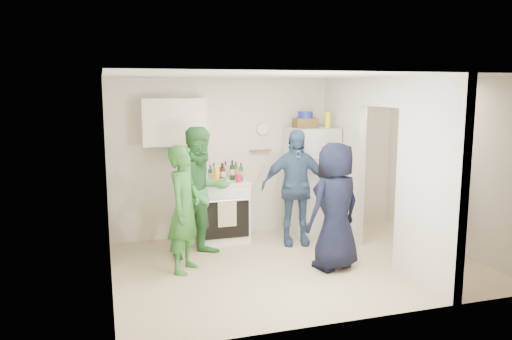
{
  "coord_description": "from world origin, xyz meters",
  "views": [
    {
      "loc": [
        -2.43,
        -5.97,
        2.33
      ],
      "look_at": [
        -0.46,
        0.4,
        1.25
      ],
      "focal_mm": 35.0,
      "sensor_mm": 36.0,
      "label": 1
    }
  ],
  "objects_px": {
    "wicker_basket": "(305,123)",
    "person_green_left": "(184,209)",
    "blue_bowl": "(305,115)",
    "yellow_cup_stack_top": "(328,120)",
    "person_navy": "(335,206)",
    "fridge": "(311,181)",
    "stove": "(221,211)",
    "person_green_center": "(202,192)",
    "person_nook": "(431,190)",
    "person_denim": "(295,187)"
  },
  "relations": [
    {
      "from": "fridge",
      "to": "person_denim",
      "type": "xyz_separation_m",
      "value": [
        -0.46,
        -0.45,
        0.01
      ]
    },
    {
      "from": "wicker_basket",
      "to": "person_green_left",
      "type": "height_order",
      "value": "wicker_basket"
    },
    {
      "from": "wicker_basket",
      "to": "person_navy",
      "type": "xyz_separation_m",
      "value": [
        -0.25,
        -1.65,
        -0.97
      ]
    },
    {
      "from": "wicker_basket",
      "to": "blue_bowl",
      "type": "height_order",
      "value": "blue_bowl"
    },
    {
      "from": "blue_bowl",
      "to": "person_navy",
      "type": "distance_m",
      "value": 2.0
    },
    {
      "from": "person_green_center",
      "to": "person_navy",
      "type": "xyz_separation_m",
      "value": [
        1.55,
        -1.01,
        -0.08
      ]
    },
    {
      "from": "stove",
      "to": "wicker_basket",
      "type": "xyz_separation_m",
      "value": [
        1.38,
        0.02,
        1.33
      ]
    },
    {
      "from": "person_denim",
      "to": "person_nook",
      "type": "height_order",
      "value": "person_nook"
    },
    {
      "from": "person_navy",
      "to": "fridge",
      "type": "bearing_deg",
      "value": -121.25
    },
    {
      "from": "blue_bowl",
      "to": "person_green_center",
      "type": "height_order",
      "value": "blue_bowl"
    },
    {
      "from": "stove",
      "to": "blue_bowl",
      "type": "height_order",
      "value": "blue_bowl"
    },
    {
      "from": "yellow_cup_stack_top",
      "to": "person_denim",
      "type": "distance_m",
      "value": 1.24
    },
    {
      "from": "person_navy",
      "to": "person_nook",
      "type": "relative_size",
      "value": 0.95
    },
    {
      "from": "wicker_basket",
      "to": "person_navy",
      "type": "distance_m",
      "value": 1.93
    },
    {
      "from": "blue_bowl",
      "to": "person_green_center",
      "type": "xyz_separation_m",
      "value": [
        -1.81,
        -0.64,
        -1.02
      ]
    },
    {
      "from": "stove",
      "to": "person_nook",
      "type": "distance_m",
      "value": 3.14
    },
    {
      "from": "blue_bowl",
      "to": "fridge",
      "type": "bearing_deg",
      "value": -26.57
    },
    {
      "from": "person_green_center",
      "to": "person_denim",
      "type": "xyz_separation_m",
      "value": [
        1.45,
        0.14,
        -0.04
      ]
    },
    {
      "from": "wicker_basket",
      "to": "yellow_cup_stack_top",
      "type": "relative_size",
      "value": 1.4
    },
    {
      "from": "blue_bowl",
      "to": "person_navy",
      "type": "bearing_deg",
      "value": -98.77
    },
    {
      "from": "yellow_cup_stack_top",
      "to": "person_green_left",
      "type": "relative_size",
      "value": 0.15
    },
    {
      "from": "person_green_center",
      "to": "person_navy",
      "type": "relative_size",
      "value": 1.1
    },
    {
      "from": "stove",
      "to": "person_green_left",
      "type": "height_order",
      "value": "person_green_left"
    },
    {
      "from": "person_green_center",
      "to": "person_denim",
      "type": "distance_m",
      "value": 1.45
    },
    {
      "from": "fridge",
      "to": "stove",
      "type": "bearing_deg",
      "value": 178.84
    },
    {
      "from": "stove",
      "to": "person_denim",
      "type": "height_order",
      "value": "person_denim"
    },
    {
      "from": "person_green_left",
      "to": "person_green_center",
      "type": "distance_m",
      "value": 0.63
    },
    {
      "from": "wicker_basket",
      "to": "person_navy",
      "type": "bearing_deg",
      "value": -98.77
    },
    {
      "from": "fridge",
      "to": "blue_bowl",
      "type": "xyz_separation_m",
      "value": [
        -0.1,
        0.05,
        1.07
      ]
    },
    {
      "from": "person_green_left",
      "to": "person_denim",
      "type": "height_order",
      "value": "person_denim"
    },
    {
      "from": "stove",
      "to": "blue_bowl",
      "type": "xyz_separation_m",
      "value": [
        1.38,
        0.02,
        1.46
      ]
    },
    {
      "from": "person_denim",
      "to": "person_nook",
      "type": "relative_size",
      "value": 0.99
    },
    {
      "from": "person_green_left",
      "to": "person_green_center",
      "type": "relative_size",
      "value": 0.9
    },
    {
      "from": "wicker_basket",
      "to": "person_denim",
      "type": "bearing_deg",
      "value": -125.58
    },
    {
      "from": "stove",
      "to": "fridge",
      "type": "bearing_deg",
      "value": -1.16
    },
    {
      "from": "person_green_center",
      "to": "person_nook",
      "type": "distance_m",
      "value": 3.32
    },
    {
      "from": "fridge",
      "to": "blue_bowl",
      "type": "distance_m",
      "value": 1.07
    },
    {
      "from": "wicker_basket",
      "to": "person_green_center",
      "type": "height_order",
      "value": "wicker_basket"
    },
    {
      "from": "blue_bowl",
      "to": "yellow_cup_stack_top",
      "type": "height_order",
      "value": "blue_bowl"
    },
    {
      "from": "yellow_cup_stack_top",
      "to": "person_green_center",
      "type": "xyz_separation_m",
      "value": [
        -2.13,
        -0.49,
        -0.94
      ]
    },
    {
      "from": "blue_bowl",
      "to": "yellow_cup_stack_top",
      "type": "bearing_deg",
      "value": -25.11
    },
    {
      "from": "blue_bowl",
      "to": "person_green_center",
      "type": "relative_size",
      "value": 0.13
    },
    {
      "from": "wicker_basket",
      "to": "person_green_left",
      "type": "bearing_deg",
      "value": -151.39
    },
    {
      "from": "yellow_cup_stack_top",
      "to": "person_green_center",
      "type": "bearing_deg",
      "value": -167.06
    },
    {
      "from": "yellow_cup_stack_top",
      "to": "blue_bowl",
      "type": "bearing_deg",
      "value": 154.89
    },
    {
      "from": "yellow_cup_stack_top",
      "to": "person_navy",
      "type": "bearing_deg",
      "value": -110.96
    },
    {
      "from": "person_green_center",
      "to": "person_navy",
      "type": "height_order",
      "value": "person_green_center"
    },
    {
      "from": "person_green_left",
      "to": "person_navy",
      "type": "height_order",
      "value": "person_navy"
    },
    {
      "from": "fridge",
      "to": "wicker_basket",
      "type": "height_order",
      "value": "wicker_basket"
    },
    {
      "from": "person_green_left",
      "to": "person_denim",
      "type": "bearing_deg",
      "value": -36.57
    }
  ]
}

